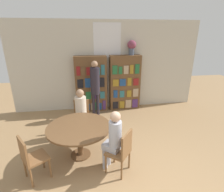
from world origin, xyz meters
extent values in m
cube|color=beige|center=(0.00, 3.88, 1.50)|extent=(6.40, 0.06, 3.00)
cube|color=white|center=(0.00, 3.85, 2.35)|extent=(0.90, 0.01, 1.10)
cube|color=brown|center=(-0.59, 3.69, 0.95)|extent=(1.05, 0.32, 1.89)
cube|color=olive|center=(-0.99, 3.52, 0.20)|extent=(0.09, 0.02, 0.29)
cube|color=navy|center=(-0.86, 3.52, 0.19)|extent=(0.12, 0.02, 0.26)
cube|color=navy|center=(-0.71, 3.52, 0.18)|extent=(0.09, 0.02, 0.24)
cube|color=tan|center=(-0.58, 3.52, 0.19)|extent=(0.10, 0.02, 0.25)
cube|color=#236638|center=(-0.45, 3.52, 0.20)|extent=(0.10, 0.02, 0.27)
cube|color=navy|center=(-0.32, 3.52, 0.18)|extent=(0.12, 0.02, 0.24)
cube|color=#4C2D6B|center=(-0.17, 3.52, 0.22)|extent=(0.10, 0.02, 0.32)
cube|color=black|center=(-0.95, 3.52, 0.63)|extent=(0.17, 0.02, 0.32)
cube|color=#236638|center=(-0.70, 3.52, 0.60)|extent=(0.18, 0.02, 0.26)
cube|color=#4C2D6B|center=(-0.46, 3.52, 0.61)|extent=(0.15, 0.02, 0.28)
cube|color=#2D707A|center=(-0.23, 3.52, 0.59)|extent=(0.16, 0.02, 0.24)
cube|color=black|center=(-0.94, 3.52, 1.02)|extent=(0.19, 0.02, 0.28)
cube|color=navy|center=(-0.70, 3.52, 1.04)|extent=(0.18, 0.02, 0.31)
cube|color=black|center=(-0.47, 3.52, 1.01)|extent=(0.18, 0.02, 0.26)
cube|color=black|center=(-0.24, 3.52, 1.04)|extent=(0.18, 0.02, 0.31)
cube|color=maroon|center=(-0.98, 3.52, 1.44)|extent=(0.12, 0.02, 0.30)
cube|color=brown|center=(-0.83, 3.52, 1.43)|extent=(0.11, 0.02, 0.27)
cube|color=maroon|center=(-0.67, 3.52, 1.42)|extent=(0.12, 0.02, 0.26)
cube|color=black|center=(-0.50, 3.52, 1.42)|extent=(0.09, 0.02, 0.25)
cube|color=#2D707A|center=(-0.35, 3.52, 1.41)|extent=(0.12, 0.02, 0.23)
cube|color=#2D707A|center=(-0.19, 3.52, 1.46)|extent=(0.12, 0.02, 0.33)
cube|color=brown|center=(0.59, 3.69, 0.95)|extent=(1.05, 0.32, 1.89)
cube|color=black|center=(0.23, 3.52, 0.18)|extent=(0.18, 0.02, 0.25)
cube|color=olive|center=(0.46, 3.52, 0.19)|extent=(0.17, 0.02, 0.26)
cube|color=tan|center=(0.70, 3.52, 0.21)|extent=(0.21, 0.02, 0.30)
cube|color=#4C2D6B|center=(0.94, 3.52, 0.21)|extent=(0.20, 0.02, 0.31)
cube|color=navy|center=(0.23, 3.52, 0.60)|extent=(0.14, 0.02, 0.27)
cube|color=#2D707A|center=(0.46, 3.52, 0.59)|extent=(0.16, 0.02, 0.24)
cube|color=olive|center=(0.71, 3.52, 0.59)|extent=(0.16, 0.02, 0.24)
cube|color=tan|center=(0.94, 3.52, 0.62)|extent=(0.19, 0.02, 0.29)
cube|color=olive|center=(0.23, 3.52, 1.00)|extent=(0.20, 0.02, 0.23)
cube|color=navy|center=(0.47, 3.52, 1.01)|extent=(0.21, 0.02, 0.25)
cube|color=olive|center=(0.71, 3.52, 1.02)|extent=(0.13, 0.02, 0.28)
cube|color=maroon|center=(0.94, 3.52, 1.01)|extent=(0.18, 0.02, 0.25)
cube|color=#236638|center=(0.20, 3.52, 1.44)|extent=(0.17, 0.02, 0.29)
cube|color=#236638|center=(0.39, 3.52, 1.42)|extent=(0.12, 0.02, 0.25)
cube|color=tan|center=(0.58, 3.52, 1.43)|extent=(0.16, 0.02, 0.28)
cube|color=olive|center=(0.77, 3.52, 1.44)|extent=(0.12, 0.02, 0.30)
cube|color=#236638|center=(0.96, 3.52, 1.45)|extent=(0.15, 0.02, 0.32)
cylinder|color=#475166|center=(0.79, 3.69, 2.00)|extent=(0.17, 0.17, 0.22)
sphere|color=brown|center=(0.79, 3.69, 2.22)|extent=(0.29, 0.29, 0.29)
cylinder|color=brown|center=(-0.96, 1.24, 0.01)|extent=(0.44, 0.44, 0.03)
cylinder|color=brown|center=(-0.96, 1.24, 0.36)|extent=(0.12, 0.12, 0.66)
cylinder|color=brown|center=(-0.96, 1.24, 0.71)|extent=(1.35, 1.35, 0.04)
cube|color=brown|center=(-1.74, 0.72, 0.43)|extent=(0.55, 0.55, 0.04)
cube|color=brown|center=(-1.89, 0.62, 0.68)|extent=(0.25, 0.35, 0.45)
cylinder|color=brown|center=(-1.69, 0.96, 0.21)|extent=(0.04, 0.04, 0.41)
cylinder|color=brown|center=(-1.50, 0.68, 0.21)|extent=(0.04, 0.04, 0.41)
cylinder|color=brown|center=(-1.97, 0.77, 0.21)|extent=(0.04, 0.04, 0.41)
cylinder|color=brown|center=(-1.78, 0.49, 0.21)|extent=(0.04, 0.04, 0.41)
cube|color=brown|center=(-0.92, 2.18, 0.43)|extent=(0.42, 0.42, 0.04)
cube|color=brown|center=(-0.91, 2.36, 0.68)|extent=(0.40, 0.05, 0.45)
cylinder|color=brown|center=(-0.76, 2.00, 0.21)|extent=(0.04, 0.04, 0.41)
cylinder|color=brown|center=(-1.10, 2.01, 0.21)|extent=(0.04, 0.04, 0.41)
cylinder|color=brown|center=(-0.74, 2.34, 0.21)|extent=(0.04, 0.04, 0.41)
cylinder|color=brown|center=(-1.08, 2.35, 0.21)|extent=(0.04, 0.04, 0.41)
cube|color=brown|center=(-0.22, 0.66, 0.43)|extent=(0.56, 0.56, 0.04)
cube|color=brown|center=(-0.08, 0.55, 0.68)|extent=(0.28, 0.34, 0.45)
cylinder|color=brown|center=(-0.46, 0.63, 0.21)|extent=(0.04, 0.04, 0.41)
cylinder|color=brown|center=(-0.25, 0.90, 0.21)|extent=(0.04, 0.04, 0.41)
cylinder|color=brown|center=(-0.20, 0.42, 0.21)|extent=(0.04, 0.04, 0.41)
cylinder|color=brown|center=(0.01, 0.69, 0.21)|extent=(0.04, 0.04, 0.41)
cube|color=beige|center=(-0.93, 2.04, 0.51)|extent=(0.30, 0.33, 0.12)
cylinder|color=beige|center=(-0.92, 2.12, 0.82)|extent=(0.28, 0.28, 0.50)
sphere|color=#A37A5B|center=(-0.92, 2.12, 1.17)|extent=(0.20, 0.20, 0.20)
cylinder|color=beige|center=(-0.85, 1.92, 0.23)|extent=(0.10, 0.10, 0.45)
cylinder|color=beige|center=(-1.01, 1.93, 0.23)|extent=(0.10, 0.10, 0.45)
cube|color=#B2B7C6|center=(-0.33, 0.75, 0.51)|extent=(0.40, 0.39, 0.12)
cylinder|color=#B2B7C6|center=(-0.27, 0.70, 0.82)|extent=(0.24, 0.24, 0.50)
sphere|color=tan|center=(-0.27, 0.70, 1.17)|extent=(0.20, 0.20, 0.20)
cylinder|color=#B2B7C6|center=(-0.46, 0.77, 0.23)|extent=(0.10, 0.10, 0.45)
cylinder|color=#B2B7C6|center=(-0.38, 0.87, 0.23)|extent=(0.10, 0.10, 0.45)
cylinder|color=#28232D|center=(-0.54, 3.18, 0.38)|extent=(0.10, 0.10, 0.77)
cylinder|color=#28232D|center=(-0.42, 3.18, 0.38)|extent=(0.10, 0.10, 0.77)
cylinder|color=#28232D|center=(-0.48, 3.18, 1.19)|extent=(0.29, 0.29, 0.83)
sphere|color=#A37A5B|center=(-0.48, 3.18, 1.70)|extent=(0.20, 0.20, 0.20)
cylinder|color=#28232D|center=(-0.39, 3.45, 1.40)|extent=(0.07, 0.30, 0.07)
camera|label=1|loc=(-0.76, -2.07, 2.58)|focal=28.00mm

